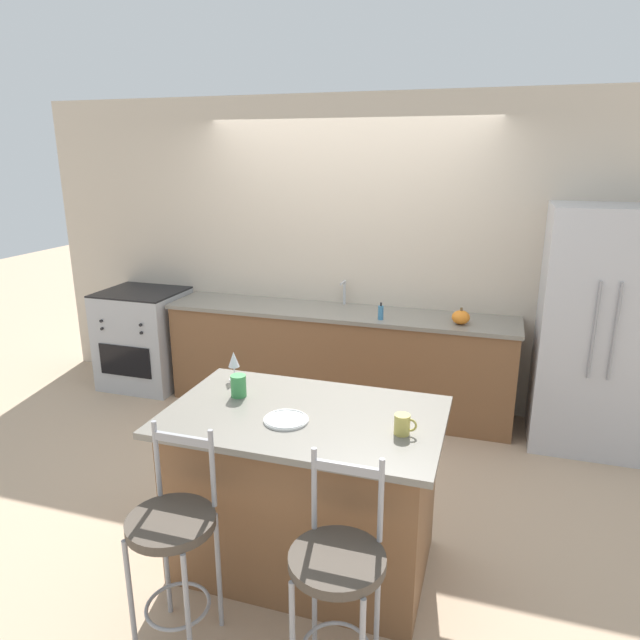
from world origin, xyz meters
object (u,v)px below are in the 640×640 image
bar_stool_far (337,579)px  pumpkin_decoration (461,317)px  oven_range (145,338)px  wine_glass (234,360)px  soap_bottle (381,312)px  refrigerator (596,330)px  tumbler_cup (238,386)px  dinner_plate (286,419)px  bar_stool_near (173,540)px  coffee_mug (403,424)px

bar_stool_far → pumpkin_decoration: size_ratio=7.40×
oven_range → bar_stool_far: 3.82m
wine_glass → soap_bottle: wine_glass is taller
refrigerator → tumbler_cup: 2.80m
oven_range → dinner_plate: bearing=-42.6°
refrigerator → oven_range: bearing=-180.0°
refrigerator → bar_stool_far: size_ratio=1.77×
oven_range → bar_stool_near: (1.95, -2.67, 0.08)m
bar_stool_near → coffee_mug: (0.91, 0.62, 0.41)m
bar_stool_near → bar_stool_far: same height
dinner_plate → soap_bottle: (0.08, 1.98, 0.04)m
dinner_plate → wine_glass: (-0.49, 0.42, 0.12)m
wine_glass → refrigerator: bearing=37.4°
refrigerator → oven_range: refrigerator is taller
wine_glass → soap_bottle: 1.66m
soap_bottle → oven_range: bearing=177.1°
coffee_mug → tumbler_cup: 0.96m
wine_glass → tumbler_cup: size_ratio=1.43×
bar_stool_far → coffee_mug: 0.77m
bar_stool_far → coffee_mug: bar_stool_far is taller
tumbler_cup → coffee_mug: bearing=-10.1°
refrigerator → soap_bottle: size_ratio=13.02×
pumpkin_decoration → refrigerator: bearing=3.1°
pumpkin_decoration → wine_glass: bearing=-126.5°
coffee_mug → refrigerator: bearing=61.4°
bar_stool_far → pumpkin_decoration: bearing=84.1°
bar_stool_near → dinner_plate: bearing=60.4°
pumpkin_decoration → soap_bottle: 0.64m
refrigerator → oven_range: size_ratio=1.96×
wine_glass → coffee_mug: 1.14m
tumbler_cup → pumpkin_decoration: size_ratio=0.88×
bar_stool_near → bar_stool_far: size_ratio=1.00×
bar_stool_near → bar_stool_far: 0.77m
wine_glass → pumpkin_decoration: size_ratio=1.25×
dinner_plate → pumpkin_decoration: 2.16m
refrigerator → wine_glass: bearing=-142.6°
dinner_plate → wine_glass: wine_glass is taller
refrigerator → bar_stool_near: bearing=-127.2°
bar_stool_far → dinner_plate: size_ratio=4.59×
wine_glass → coffee_mug: size_ratio=1.60×
wine_glass → tumbler_cup: bearing=-58.7°
refrigerator → coffee_mug: refrigerator is taller
refrigerator → soap_bottle: refrigerator is taller
coffee_mug → tumbler_cup: size_ratio=0.89×
refrigerator → dinner_plate: size_ratio=8.13×
bar_stool_far → wine_glass: size_ratio=5.91×
soap_bottle → pumpkin_decoration: bearing=5.8°
refrigerator → bar_stool_far: refrigerator is taller
coffee_mug → pumpkin_decoration: (0.13, 2.00, -0.00)m
tumbler_cup → dinner_plate: bearing=-30.1°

